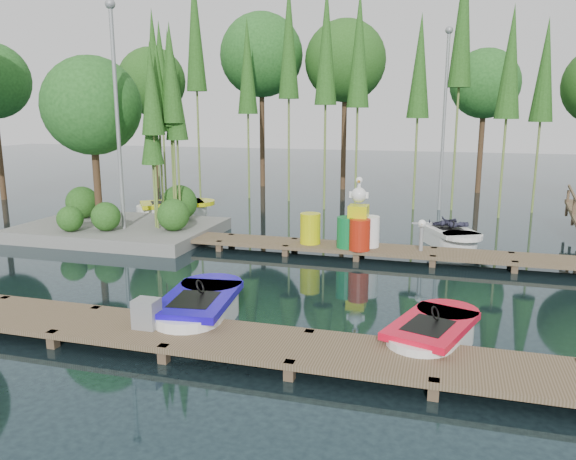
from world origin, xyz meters
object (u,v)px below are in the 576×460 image
(yellow_barrel, at_px, (310,228))
(boat_blue, at_px, (199,310))
(boat_yellow_far, at_px, (174,210))
(island, at_px, (111,138))
(drum_cluster, at_px, (359,227))
(boat_red, at_px, (432,336))
(utility_cabinet, at_px, (147,313))

(yellow_barrel, bearing_deg, boat_blue, -97.26)
(boat_blue, distance_m, boat_yellow_far, 11.22)
(island, xyz_separation_m, boat_yellow_far, (0.54, 3.04, -2.87))
(boat_blue, xyz_separation_m, drum_cluster, (2.17, 5.74, 0.61))
(boat_blue, distance_m, boat_red, 4.38)
(island, relative_size, yellow_barrel, 7.69)
(utility_cabinet, bearing_deg, boat_blue, 65.98)
(island, distance_m, utility_cabinet, 9.97)
(utility_cabinet, bearing_deg, yellow_barrel, 79.94)
(boat_blue, relative_size, utility_cabinet, 5.64)
(island, bearing_deg, boat_yellow_far, 79.83)
(island, xyz_separation_m, utility_cabinet, (5.64, -7.79, -2.62))
(boat_blue, distance_m, drum_cluster, 6.17)
(island, relative_size, boat_red, 2.52)
(island, height_order, drum_cluster, island)
(island, relative_size, boat_blue, 2.31)
(yellow_barrel, distance_m, drum_cluster, 1.43)
(drum_cluster, bearing_deg, island, 173.52)
(island, xyz_separation_m, boat_blue, (6.14, -6.69, -2.91))
(yellow_barrel, xyz_separation_m, drum_cluster, (1.42, -0.15, 0.14))
(boat_yellow_far, height_order, yellow_barrel, boat_yellow_far)
(utility_cabinet, bearing_deg, island, 125.92)
(boat_yellow_far, relative_size, utility_cabinet, 6.19)
(boat_blue, height_order, yellow_barrel, yellow_barrel)
(boat_yellow_far, xyz_separation_m, yellow_barrel, (6.34, -3.83, 0.42))
(boat_yellow_far, distance_m, drum_cluster, 8.74)
(yellow_barrel, height_order, drum_cluster, drum_cluster)
(utility_cabinet, bearing_deg, drum_cluster, 68.77)
(boat_blue, height_order, drum_cluster, drum_cluster)
(island, height_order, boat_red, island)
(island, bearing_deg, boat_red, -32.35)
(boat_red, xyz_separation_m, yellow_barrel, (-3.63, 5.87, 0.50))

